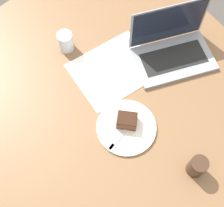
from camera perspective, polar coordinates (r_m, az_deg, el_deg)
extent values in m
plane|color=#4C4742|center=(2.06, -1.62, -7.60)|extent=(12.00, 12.00, 0.00)
cylinder|color=brown|center=(2.05, -1.63, -7.51)|extent=(0.56, 0.56, 0.02)
cylinder|color=brown|center=(1.70, -1.95, -3.58)|extent=(0.09, 0.09, 0.73)
cylinder|color=brown|center=(1.36, -2.44, 2.44)|extent=(1.36, 1.36, 0.03)
cube|color=white|center=(1.39, 0.31, 6.27)|extent=(0.37, 0.31, 0.00)
cylinder|color=silver|center=(1.26, 2.63, -4.38)|extent=(0.24, 0.24, 0.01)
cube|color=brown|center=(1.24, 2.73, -3.16)|extent=(0.10, 0.10, 0.05)
cube|color=#351E13|center=(1.22, 2.78, -2.70)|extent=(0.10, 0.09, 0.00)
cube|color=silver|center=(1.24, 2.00, -5.43)|extent=(0.16, 0.08, 0.00)
cube|color=silver|center=(1.23, -0.10, -7.94)|extent=(0.04, 0.04, 0.00)
cylinder|color=#3D2619|center=(1.21, 15.30, -11.04)|extent=(0.07, 0.07, 0.10)
cylinder|color=silver|center=(1.43, -8.49, 11.13)|extent=(0.07, 0.07, 0.09)
cube|color=gray|center=(1.44, 11.15, 7.95)|extent=(0.39, 0.28, 0.02)
cube|color=black|center=(1.43, 11.22, 8.17)|extent=(0.31, 0.18, 0.00)
cube|color=gray|center=(1.40, 10.24, 14.28)|extent=(0.34, 0.08, 0.21)
cube|color=black|center=(1.40, 10.30, 14.15)|extent=(0.32, 0.07, 0.20)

